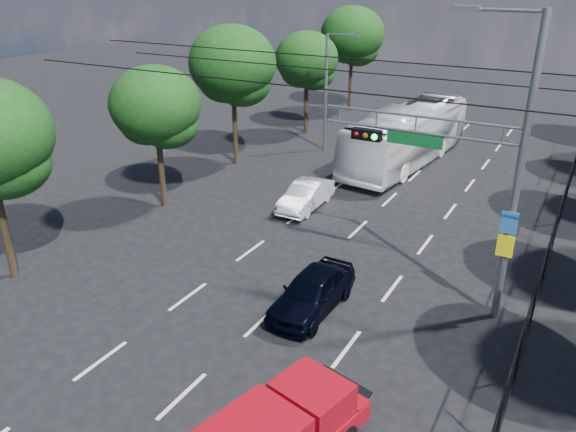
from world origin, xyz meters
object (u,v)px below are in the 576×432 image
Objects in this scene: navy_hatchback at (312,291)px; white_bus at (407,136)px; white_van at (306,196)px; signal_mast at (478,157)px.

white_bus reaches higher than navy_hatchback.
white_bus is 3.13× the size of white_van.
white_van is at bearing -96.74° from white_bus.
white_bus is 9.11m from white_van.
signal_mast reaches higher than navy_hatchback.
white_bus is at bearing 76.27° from white_van.
signal_mast is 15.73m from white_bus.
signal_mast is at bearing 32.77° from navy_hatchback.
signal_mast is at bearing -59.40° from white_bus.
signal_mast is 2.34× the size of navy_hatchback.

